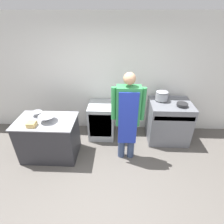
{
  "coord_description": "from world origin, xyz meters",
  "views": [
    {
      "loc": [
        0.18,
        -1.72,
        2.67
      ],
      "look_at": [
        0.06,
        1.17,
        1.0
      ],
      "focal_mm": 28.0,
      "sensor_mm": 36.0,
      "label": 1
    }
  ],
  "objects_px": {
    "stove": "(168,121)",
    "fridge_unit": "(102,120)",
    "stock_pot": "(162,95)",
    "plastic_tub": "(32,124)",
    "person_cook": "(128,114)",
    "saute_pan": "(182,104)",
    "mixing_bowl": "(47,118)"
  },
  "relations": [
    {
      "from": "person_cook",
      "to": "plastic_tub",
      "type": "distance_m",
      "value": 1.75
    },
    {
      "from": "stove",
      "to": "saute_pan",
      "type": "relative_size",
      "value": 4.2
    },
    {
      "from": "stock_pot",
      "to": "saute_pan",
      "type": "height_order",
      "value": "stock_pot"
    },
    {
      "from": "person_cook",
      "to": "mixing_bowl",
      "type": "bearing_deg",
      "value": -179.09
    },
    {
      "from": "stove",
      "to": "plastic_tub",
      "type": "height_order",
      "value": "stove"
    },
    {
      "from": "stove",
      "to": "stock_pot",
      "type": "bearing_deg",
      "value": 147.45
    },
    {
      "from": "stove",
      "to": "stock_pot",
      "type": "relative_size",
      "value": 3.55
    },
    {
      "from": "stove",
      "to": "fridge_unit",
      "type": "xyz_separation_m",
      "value": [
        -1.55,
        0.08,
        -0.05
      ]
    },
    {
      "from": "plastic_tub",
      "to": "stock_pot",
      "type": "distance_m",
      "value": 2.71
    },
    {
      "from": "saute_pan",
      "to": "person_cook",
      "type": "bearing_deg",
      "value": -155.11
    },
    {
      "from": "stove",
      "to": "plastic_tub",
      "type": "distance_m",
      "value": 2.89
    },
    {
      "from": "plastic_tub",
      "to": "stock_pot",
      "type": "height_order",
      "value": "stock_pot"
    },
    {
      "from": "stock_pot",
      "to": "saute_pan",
      "type": "distance_m",
      "value": 0.47
    },
    {
      "from": "person_cook",
      "to": "stove",
      "type": "bearing_deg",
      "value": 34.2
    },
    {
      "from": "stove",
      "to": "plastic_tub",
      "type": "relative_size",
      "value": 6.41
    },
    {
      "from": "stove",
      "to": "mixing_bowl",
      "type": "relative_size",
      "value": 3.04
    },
    {
      "from": "person_cook",
      "to": "plastic_tub",
      "type": "xyz_separation_m",
      "value": [
        -1.73,
        -0.21,
        -0.13
      ]
    },
    {
      "from": "stove",
      "to": "person_cook",
      "type": "height_order",
      "value": "person_cook"
    },
    {
      "from": "stove",
      "to": "fridge_unit",
      "type": "relative_size",
      "value": 1.15
    },
    {
      "from": "stock_pot",
      "to": "stove",
      "type": "bearing_deg",
      "value": -32.55
    },
    {
      "from": "plastic_tub",
      "to": "mixing_bowl",
      "type": "bearing_deg",
      "value": 39.96
    },
    {
      "from": "stock_pot",
      "to": "saute_pan",
      "type": "relative_size",
      "value": 1.18
    },
    {
      "from": "fridge_unit",
      "to": "plastic_tub",
      "type": "relative_size",
      "value": 5.56
    },
    {
      "from": "fridge_unit",
      "to": "person_cook",
      "type": "height_order",
      "value": "person_cook"
    },
    {
      "from": "plastic_tub",
      "to": "stock_pot",
      "type": "bearing_deg",
      "value": 21.8
    },
    {
      "from": "stove",
      "to": "saute_pan",
      "type": "distance_m",
      "value": 0.56
    },
    {
      "from": "mixing_bowl",
      "to": "plastic_tub",
      "type": "relative_size",
      "value": 2.11
    },
    {
      "from": "fridge_unit",
      "to": "stock_pot",
      "type": "relative_size",
      "value": 3.08
    },
    {
      "from": "stove",
      "to": "stock_pot",
      "type": "distance_m",
      "value": 0.64
    },
    {
      "from": "stove",
      "to": "stock_pot",
      "type": "height_order",
      "value": "stock_pot"
    },
    {
      "from": "person_cook",
      "to": "fridge_unit",
      "type": "bearing_deg",
      "value": 127.4
    },
    {
      "from": "fridge_unit",
      "to": "plastic_tub",
      "type": "distance_m",
      "value": 1.58
    }
  ]
}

